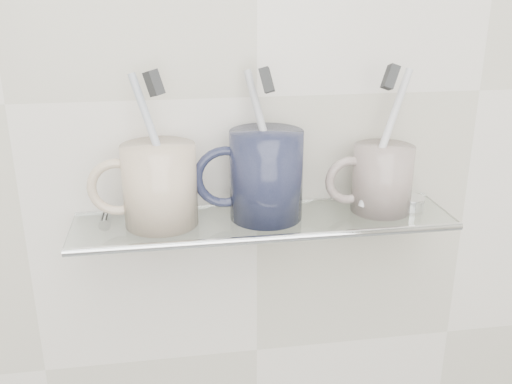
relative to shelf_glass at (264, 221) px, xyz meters
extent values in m
plane|color=silver|center=(0.00, 0.06, 0.15)|extent=(2.50, 0.00, 2.50)
cube|color=silver|center=(0.00, 0.00, 0.00)|extent=(0.50, 0.12, 0.01)
cylinder|color=silver|center=(0.00, -0.06, 0.00)|extent=(0.50, 0.01, 0.01)
cylinder|color=silver|center=(-0.21, 0.05, -0.01)|extent=(0.02, 0.03, 0.02)
cylinder|color=silver|center=(0.21, 0.05, -0.01)|extent=(0.02, 0.03, 0.02)
cylinder|color=beige|center=(-0.13, 0.00, 0.06)|extent=(0.10, 0.10, 0.10)
torus|color=beige|center=(-0.19, 0.00, 0.06)|extent=(0.07, 0.01, 0.07)
cylinder|color=silver|center=(-0.13, 0.00, 0.10)|extent=(0.06, 0.04, 0.19)
cube|color=#2C2D2E|center=(-0.13, 0.00, 0.19)|extent=(0.03, 0.03, 0.04)
cylinder|color=#181B32|center=(0.00, 0.00, 0.06)|extent=(0.12, 0.12, 0.12)
torus|color=#181B32|center=(-0.05, 0.00, 0.06)|extent=(0.08, 0.01, 0.08)
cylinder|color=#B5B5B9|center=(0.00, 0.00, 0.10)|extent=(0.05, 0.07, 0.18)
cube|color=#2C2D2E|center=(0.00, 0.00, 0.19)|extent=(0.02, 0.03, 0.04)
cylinder|color=silver|center=(0.16, 0.00, 0.05)|extent=(0.08, 0.08, 0.09)
torus|color=silver|center=(0.12, 0.00, 0.05)|extent=(0.07, 0.01, 0.07)
cylinder|color=white|center=(0.16, 0.00, 0.10)|extent=(0.08, 0.05, 0.18)
cube|color=#2C2D2E|center=(0.16, 0.00, 0.19)|extent=(0.02, 0.03, 0.04)
cylinder|color=silver|center=(0.20, 0.00, 0.01)|extent=(0.04, 0.04, 0.02)
camera|label=1|loc=(-0.12, -0.69, 0.29)|focal=40.00mm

